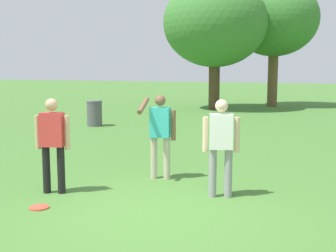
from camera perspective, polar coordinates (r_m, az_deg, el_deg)
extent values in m
plane|color=#447530|center=(6.55, -2.63, -11.51)|extent=(120.00, 120.00, 0.00)
cylinder|color=gray|center=(7.33, 7.93, -6.15)|extent=(0.13, 0.13, 0.82)
cylinder|color=gray|center=(7.32, 5.88, -6.14)|extent=(0.13, 0.13, 0.82)
cube|color=white|center=(7.20, 6.99, -0.73)|extent=(0.43, 0.32, 0.58)
sphere|color=beige|center=(7.15, 7.05, 2.65)|extent=(0.21, 0.21, 0.21)
cylinder|color=beige|center=(7.22, 9.05, -1.14)|extent=(0.09, 0.09, 0.58)
cylinder|color=beige|center=(7.20, 4.92, -1.10)|extent=(0.09, 0.09, 0.58)
cylinder|color=black|center=(7.80, -15.68, -5.53)|extent=(0.13, 0.13, 0.82)
cylinder|color=black|center=(7.72, -13.86, -5.62)|extent=(0.13, 0.13, 0.82)
cube|color=#D83838|center=(7.63, -14.95, -0.45)|extent=(0.43, 0.32, 0.58)
sphere|color=tan|center=(7.59, -15.06, 2.73)|extent=(0.21, 0.21, 0.21)
cylinder|color=tan|center=(7.73, -16.75, -0.79)|extent=(0.09, 0.09, 0.58)
cylinder|color=tan|center=(7.56, -13.08, -0.85)|extent=(0.09, 0.09, 0.58)
cylinder|color=#B7AD93|center=(8.44, -0.16, -4.26)|extent=(0.13, 0.13, 0.82)
cylinder|color=#B7AD93|center=(8.50, -1.88, -4.18)|extent=(0.13, 0.13, 0.82)
cube|color=#33B2AD|center=(8.35, -1.03, 0.48)|extent=(0.41, 0.28, 0.58)
sphere|color=brown|center=(8.31, -1.04, 3.39)|extent=(0.21, 0.21, 0.21)
cylinder|color=brown|center=(8.31, 0.72, 0.09)|extent=(0.09, 0.09, 0.58)
cylinder|color=brown|center=(8.12, -3.26, 2.68)|extent=(0.18, 0.58, 0.28)
cylinder|color=#E04733|center=(7.09, -16.56, -10.21)|extent=(0.30, 0.30, 0.03)
cylinder|color=#515156|center=(16.41, -9.63, 1.56)|extent=(0.56, 0.56, 0.90)
cylinder|color=slate|center=(16.37, -9.67, 3.23)|extent=(0.59, 0.59, 0.06)
cylinder|color=#4C3823|center=(22.88, 6.09, 5.93)|extent=(0.57, 0.57, 3.00)
ellipsoid|color=#3D7A33|center=(22.99, 6.19, 13.34)|extent=(5.33, 5.33, 4.53)
cylinder|color=brown|center=(25.35, 13.60, 6.52)|extent=(0.55, 0.55, 3.53)
ellipsoid|color=#3D7A33|center=(25.49, 13.82, 13.50)|extent=(4.85, 4.85, 4.12)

